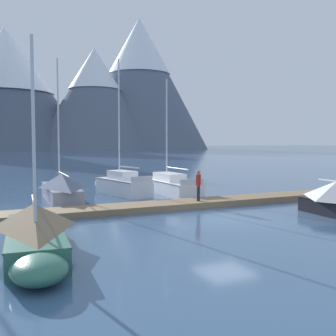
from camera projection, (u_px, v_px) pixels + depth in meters
ground_plane at (225, 219)px, 18.63m from camera, size 700.00×700.00×0.00m
mountain_east_summit at (5, 84)px, 201.01m from camera, size 83.31×83.31×60.44m
mountain_rear_spur at (95, 97)px, 198.52m from camera, size 59.26×59.26×49.45m
mountain_north_horn at (139, 81)px, 217.68m from camera, size 73.40×73.40×69.69m
dock at (184, 204)px, 22.22m from camera, size 28.17×2.16×0.30m
sailboat_second_berth at (35, 231)px, 12.88m from camera, size 2.40×7.30×6.64m
sailboat_mid_dock_port at (60, 187)px, 24.48m from camera, size 2.25×7.75×8.57m
sailboat_mid_dock_starboard at (120, 184)px, 27.44m from camera, size 2.52×6.04×9.03m
sailboat_far_berth at (167, 185)px, 28.22m from camera, size 1.92×7.59×7.83m
person_on_dock at (198, 183)px, 22.26m from camera, size 0.41×0.48×1.69m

